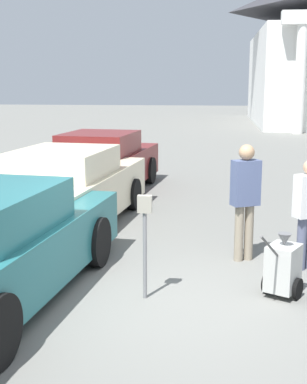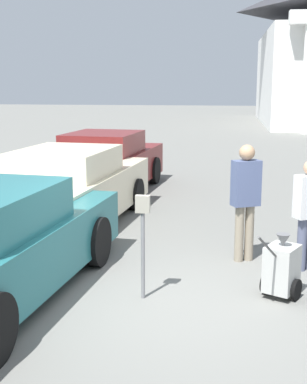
# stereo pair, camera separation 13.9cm
# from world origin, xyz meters

# --- Properties ---
(ground_plane) EXTENTS (120.00, 120.00, 0.00)m
(ground_plane) POSITION_xyz_m (0.00, 0.00, 0.00)
(ground_plane) COLOR slate
(parked_car_cream) EXTENTS (2.40, 5.08, 1.51)m
(parked_car_cream) POSITION_xyz_m (-2.33, 3.50, 0.71)
(parked_car_cream) COLOR beige
(parked_car_cream) RESTS_ON ground_plane
(parked_car_maroon) EXTENTS (2.37, 4.85, 1.53)m
(parked_car_maroon) POSITION_xyz_m (-2.33, 6.69, 0.72)
(parked_car_maroon) COLOR maroon
(parked_car_maroon) RESTS_ON ground_plane
(parking_meter) EXTENTS (0.18, 0.09, 1.35)m
(parking_meter) POSITION_xyz_m (-0.36, 0.10, 0.94)
(parking_meter) COLOR slate
(parking_meter) RESTS_ON ground_plane
(person_worker) EXTENTS (0.47, 0.38, 1.82)m
(person_worker) POSITION_xyz_m (0.97, 1.78, 1.05)
(person_worker) COLOR gray
(person_worker) RESTS_ON ground_plane
(equipment_cart) EXTENTS (0.65, 0.96, 1.00)m
(equipment_cart) POSITION_xyz_m (1.40, 0.38, 0.39)
(equipment_cart) COLOR #B2B2AD
(equipment_cart) RESTS_ON ground_plane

